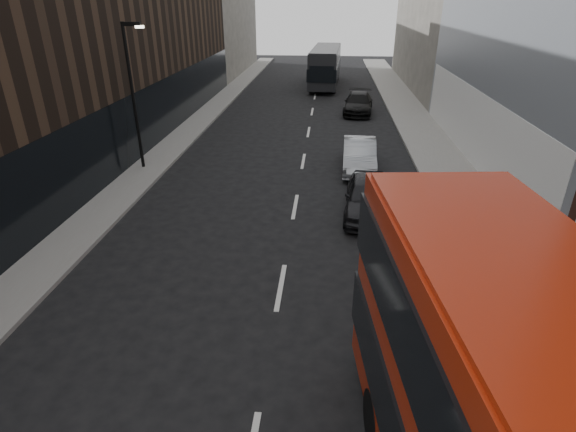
% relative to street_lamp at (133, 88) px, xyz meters
% --- Properties ---
extents(sidewalk_right, '(3.00, 80.00, 0.15)m').
position_rel_street_lamp_xyz_m(sidewalk_right, '(15.72, 7.00, -4.11)').
color(sidewalk_right, slate).
rests_on(sidewalk_right, ground).
extents(sidewalk_left, '(2.00, 80.00, 0.15)m').
position_rel_street_lamp_xyz_m(sidewalk_left, '(0.22, 7.00, -4.11)').
color(sidewalk_left, slate).
rests_on(sidewalk_left, ground).
extents(building_left_mid, '(5.00, 24.00, 14.00)m').
position_rel_street_lamp_xyz_m(building_left_mid, '(-3.28, 12.00, 2.82)').
color(building_left_mid, black).
rests_on(building_left_mid, ground).
extents(building_left_far, '(5.00, 20.00, 13.00)m').
position_rel_street_lamp_xyz_m(building_left_far, '(-3.28, 34.00, 2.32)').
color(building_left_far, '#5E5B53').
rests_on(building_left_far, ground).
extents(street_lamp, '(1.06, 0.22, 7.00)m').
position_rel_street_lamp_xyz_m(street_lamp, '(0.00, 0.00, 0.00)').
color(street_lamp, black).
rests_on(street_lamp, sidewalk_left).
extents(grey_bus, '(3.24, 11.54, 3.69)m').
position_rel_street_lamp_xyz_m(grey_bus, '(9.03, 25.67, -2.21)').
color(grey_bus, black).
rests_on(grey_bus, ground).
extents(car_a, '(2.21, 4.74, 1.57)m').
position_rel_street_lamp_xyz_m(car_a, '(11.25, -4.43, -3.40)').
color(car_a, black).
rests_on(car_a, ground).
extents(car_b, '(1.79, 4.78, 1.56)m').
position_rel_street_lamp_xyz_m(car_b, '(11.18, 0.98, -3.40)').
color(car_b, '#969A9E').
rests_on(car_b, ground).
extents(car_c, '(2.63, 5.39, 1.51)m').
position_rel_street_lamp_xyz_m(car_c, '(11.79, 13.82, -3.43)').
color(car_c, black).
rests_on(car_c, ground).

